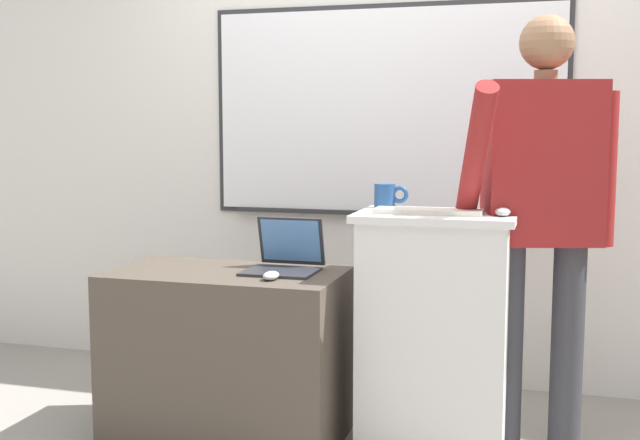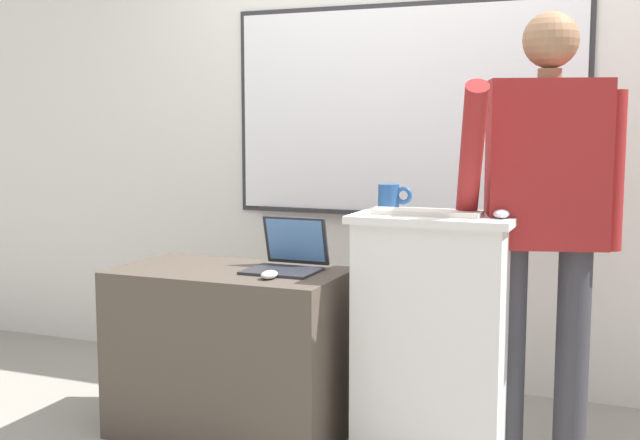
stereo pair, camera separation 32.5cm
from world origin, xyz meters
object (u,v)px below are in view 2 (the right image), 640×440
at_px(computer_mouse_by_laptop, 269,275).
at_px(laptop, 289,255).
at_px(wireless_keyboard, 427,213).
at_px(coffee_mug, 390,196).
at_px(lectern_podium, 434,335).
at_px(side_desk, 232,352).
at_px(computer_mouse_by_keyboard, 501,214).
at_px(person_presenter, 545,204).

bearing_deg(computer_mouse_by_laptop, laptop, 93.15).
bearing_deg(wireless_keyboard, coffee_mug, 136.61).
bearing_deg(computer_mouse_by_laptop, wireless_keyboard, 16.18).
distance_m(lectern_podium, coffee_mug, 0.61).
relative_size(wireless_keyboard, coffee_mug, 2.88).
height_order(side_desk, coffee_mug, coffee_mug).
distance_m(computer_mouse_by_laptop, coffee_mug, 0.61).
distance_m(lectern_podium, computer_mouse_by_keyboard, 0.57).
bearing_deg(side_desk, lectern_podium, 6.57).
height_order(person_presenter, laptop, person_presenter).
bearing_deg(computer_mouse_by_laptop, lectern_podium, 20.12).
bearing_deg(coffee_mug, wireless_keyboard, -43.39).
distance_m(lectern_podium, computer_mouse_by_laptop, 0.71).
relative_size(lectern_podium, coffee_mug, 6.71).
distance_m(wireless_keyboard, coffee_mug, 0.29).
bearing_deg(side_desk, computer_mouse_by_laptop, -27.68).
bearing_deg(person_presenter, laptop, 169.97).
distance_m(lectern_podium, wireless_keyboard, 0.50).
relative_size(person_presenter, laptop, 5.86).
relative_size(side_desk, computer_mouse_by_keyboard, 9.81).
bearing_deg(person_presenter, computer_mouse_by_keyboard, -148.46).
distance_m(person_presenter, wireless_keyboard, 0.46).
bearing_deg(wireless_keyboard, computer_mouse_by_laptop, -163.82).
bearing_deg(computer_mouse_by_laptop, computer_mouse_by_keyboard, 11.33).
bearing_deg(coffee_mug, computer_mouse_by_keyboard, -21.40).
xyz_separation_m(wireless_keyboard, coffee_mug, (-0.21, 0.20, 0.04)).
distance_m(laptop, coffee_mug, 0.50).
bearing_deg(person_presenter, lectern_podium, 178.30).
bearing_deg(coffee_mug, side_desk, -159.01).
bearing_deg(computer_mouse_by_keyboard, side_desk, -177.52).
bearing_deg(lectern_podium, wireless_keyboard, -113.97).
distance_m(laptop, computer_mouse_by_laptop, 0.23).
relative_size(laptop, coffee_mug, 2.05).
distance_m(wireless_keyboard, computer_mouse_by_keyboard, 0.29).
relative_size(side_desk, laptop, 3.26).
bearing_deg(computer_mouse_by_keyboard, laptop, 177.19).
xyz_separation_m(computer_mouse_by_laptop, computer_mouse_by_keyboard, (0.88, 0.18, 0.26)).
xyz_separation_m(laptop, computer_mouse_by_laptop, (0.01, -0.22, -0.05)).
height_order(side_desk, computer_mouse_by_laptop, computer_mouse_by_laptop).
height_order(person_presenter, computer_mouse_by_laptop, person_presenter).
bearing_deg(side_desk, laptop, 21.82).
xyz_separation_m(person_presenter, coffee_mug, (-0.63, 0.04, 0.01)).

